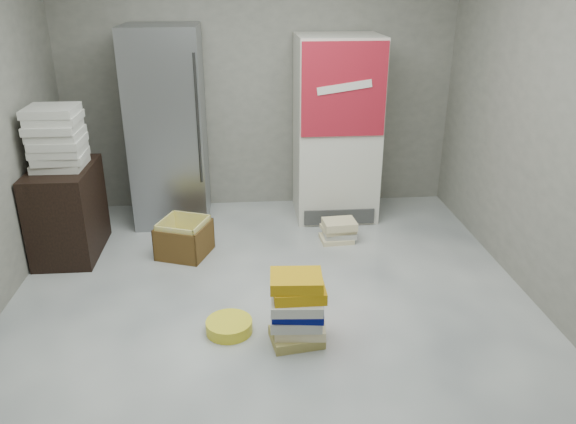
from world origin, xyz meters
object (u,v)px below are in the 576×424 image
(steel_fridge, at_px, (168,127))
(wood_shelf, at_px, (68,211))
(cardboard_box, at_px, (184,240))
(coke_cooler, at_px, (336,129))
(phonebook_stack_main, at_px, (297,309))

(steel_fridge, bearing_deg, wood_shelf, -138.69)
(wood_shelf, height_order, cardboard_box, wood_shelf)
(steel_fridge, height_order, cardboard_box, steel_fridge)
(steel_fridge, height_order, wood_shelf, steel_fridge)
(coke_cooler, distance_m, wood_shelf, 2.63)
(steel_fridge, relative_size, wood_shelf, 2.37)
(coke_cooler, height_order, phonebook_stack_main, coke_cooler)
(wood_shelf, distance_m, phonebook_stack_main, 2.41)
(wood_shelf, bearing_deg, coke_cooler, 16.28)
(phonebook_stack_main, bearing_deg, coke_cooler, 74.41)
(coke_cooler, relative_size, phonebook_stack_main, 3.59)
(steel_fridge, xyz_separation_m, phonebook_stack_main, (1.05, -2.23, -0.70))
(steel_fridge, height_order, phonebook_stack_main, steel_fridge)
(wood_shelf, relative_size, cardboard_box, 1.53)
(coke_cooler, distance_m, cardboard_box, 1.87)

